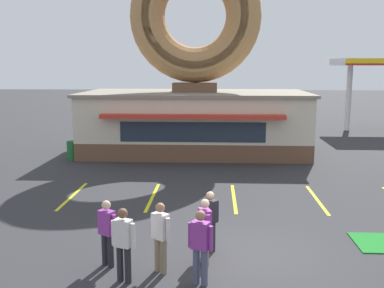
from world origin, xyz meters
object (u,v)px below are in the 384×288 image
object	(u,v)px
pedestrian_clipboard_woman	(160,234)
pedestrian_beanie_man	(210,219)
pedestrian_blue_sweater_man	(123,241)
pedestrian_hooded_kid	(205,229)
pedestrian_crossing_woman	(107,230)
pedestrian_leather_jacket_man	(200,244)
trash_bin	(73,150)

from	to	relation	value
pedestrian_clipboard_woman	pedestrian_beanie_man	distance (m)	1.66
pedestrian_blue_sweater_man	pedestrian_clipboard_woman	xyz separation A→B (m)	(0.76, 0.53, -0.02)
pedestrian_hooded_kid	pedestrian_beanie_man	size ratio (longest dim) A/B	1.01
pedestrian_blue_sweater_man	pedestrian_beanie_man	size ratio (longest dim) A/B	1.05
pedestrian_hooded_kid	pedestrian_crossing_woman	size ratio (longest dim) A/B	1.00
pedestrian_blue_sweater_man	pedestrian_crossing_woman	distance (m)	0.97
pedestrian_beanie_man	pedestrian_hooded_kid	bearing A→B (deg)	-98.70
pedestrian_clipboard_woman	pedestrian_crossing_woman	xyz separation A→B (m)	(-1.31, 0.26, -0.03)
pedestrian_leather_jacket_man	trash_bin	distance (m)	14.76
pedestrian_beanie_man	pedestrian_leather_jacket_man	bearing A→B (deg)	-96.02
pedestrian_beanie_man	trash_bin	size ratio (longest dim) A/B	1.67
pedestrian_beanie_man	trash_bin	distance (m)	13.33
pedestrian_hooded_kid	pedestrian_beanie_man	distance (m)	0.75
pedestrian_clipboard_woman	pedestrian_beanie_man	world-z (taller)	pedestrian_clipboard_woman
pedestrian_hooded_kid	pedestrian_clipboard_woman	size ratio (longest dim) A/B	0.98
pedestrian_beanie_man	pedestrian_blue_sweater_man	bearing A→B (deg)	-137.42
pedestrian_leather_jacket_man	pedestrian_beanie_man	distance (m)	1.78
pedestrian_clipboard_woman	pedestrian_crossing_woman	bearing A→B (deg)	168.77
pedestrian_beanie_man	pedestrian_crossing_woman	world-z (taller)	pedestrian_crossing_woman
pedestrian_leather_jacket_man	pedestrian_clipboard_woman	distance (m)	1.10
pedestrian_hooded_kid	pedestrian_blue_sweater_man	bearing A→B (deg)	-150.78
pedestrian_clipboard_woman	trash_bin	size ratio (longest dim) A/B	1.73
trash_bin	pedestrian_blue_sweater_man	bearing A→B (deg)	-67.79
pedestrian_clipboard_woman	trash_bin	xyz separation A→B (m)	(-6.05, 12.43, -0.44)
pedestrian_blue_sweater_man	pedestrian_leather_jacket_man	bearing A→B (deg)	-1.01
pedestrian_leather_jacket_man	pedestrian_beanie_man	world-z (taller)	pedestrian_leather_jacket_man
pedestrian_hooded_kid	pedestrian_crossing_woman	xyz separation A→B (m)	(-2.33, -0.20, -0.00)
pedestrian_leather_jacket_man	pedestrian_crossing_woman	distance (m)	2.40
pedestrian_beanie_man	pedestrian_crossing_woman	xyz separation A→B (m)	(-2.45, -0.95, 0.01)
pedestrian_leather_jacket_man	pedestrian_hooded_kid	bearing A→B (deg)	85.94
pedestrian_hooded_kid	pedestrian_crossing_woman	world-z (taller)	pedestrian_hooded_kid
pedestrian_crossing_woman	trash_bin	xyz separation A→B (m)	(-4.74, 12.17, -0.41)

